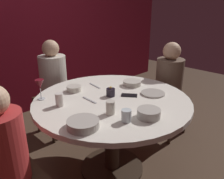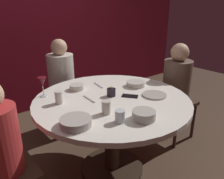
{
  "view_description": "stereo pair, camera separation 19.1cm",
  "coord_description": "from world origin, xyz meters",
  "views": [
    {
      "loc": [
        -1.27,
        -1.27,
        1.52
      ],
      "look_at": [
        0.0,
        0.0,
        0.83
      ],
      "focal_mm": 36.03,
      "sensor_mm": 36.0,
      "label": 1
    },
    {
      "loc": [
        -1.12,
        -1.39,
        1.52
      ],
      "look_at": [
        0.0,
        0.0,
        0.83
      ],
      "focal_mm": 36.03,
      "sensor_mm": 36.0,
      "label": 2
    }
  ],
  "objects": [
    {
      "name": "cell_phone",
      "position": [
        0.15,
        -0.07,
        0.75
      ],
      "size": [
        0.14,
        0.15,
        0.01
      ],
      "primitive_type": "cube",
      "rotation": [
        0.0,
        0.0,
        3.8
      ],
      "color": "black",
      "rests_on": "dining_table"
    },
    {
      "name": "wine_glass",
      "position": [
        -0.44,
        0.41,
        0.88
      ],
      "size": [
        0.08,
        0.08,
        0.18
      ],
      "color": "silver",
      "rests_on": "dining_table"
    },
    {
      "name": "back_wall",
      "position": [
        0.0,
        1.83,
        1.3
      ],
      "size": [
        6.0,
        0.1,
        2.6
      ],
      "primitive_type": "cube",
      "color": "maroon",
      "rests_on": "ground"
    },
    {
      "name": "cup_by_right_diner",
      "position": [
        -0.22,
        -0.36,
        0.79
      ],
      "size": [
        0.07,
        0.07,
        0.09
      ],
      "primitive_type": "cylinder",
      "color": "silver",
      "rests_on": "dining_table"
    },
    {
      "name": "bowl_small_white",
      "position": [
        0.37,
        0.09,
        0.77
      ],
      "size": [
        0.18,
        0.18,
        0.05
      ],
      "primitive_type": "cylinder",
      "color": "beige",
      "rests_on": "dining_table"
    },
    {
      "name": "seated_diner_right",
      "position": [
        0.93,
        0.0,
        0.7
      ],
      "size": [
        0.4,
        0.4,
        1.13
      ],
      "rotation": [
        0.0,
        0.0,
        3.14
      ],
      "color": "#3F2D1E",
      "rests_on": "ground"
    },
    {
      "name": "knife_near_plate",
      "position": [
        0.1,
        0.34,
        0.75
      ],
      "size": [
        0.04,
        0.18,
        0.01
      ],
      "primitive_type": "cube",
      "rotation": [
        0.0,
        0.0,
        -0.15
      ],
      "color": "#B7B7BC",
      "rests_on": "dining_table"
    },
    {
      "name": "seated_diner_back",
      "position": [
        0.0,
        0.96,
        0.71
      ],
      "size": [
        0.4,
        0.4,
        1.15
      ],
      "rotation": [
        0.0,
        0.0,
        4.71
      ],
      "color": "#3F2D1E",
      "rests_on": "ground"
    },
    {
      "name": "bowl_salad_center",
      "position": [
        -0.13,
        0.37,
        0.78
      ],
      "size": [
        0.14,
        0.14,
        0.05
      ],
      "primitive_type": "cylinder",
      "color": "beige",
      "rests_on": "dining_table"
    },
    {
      "name": "candle_holder",
      "position": [
        0.02,
        0.04,
        0.79
      ],
      "size": [
        0.08,
        0.08,
        0.09
      ],
      "color": "black",
      "rests_on": "dining_table"
    },
    {
      "name": "bowl_sauce_side",
      "position": [
        -0.06,
        -0.44,
        0.78
      ],
      "size": [
        0.17,
        0.17,
        0.07
      ],
      "primitive_type": "cylinder",
      "color": "#B2ADA3",
      "rests_on": "dining_table"
    },
    {
      "name": "dinner_plate",
      "position": [
        0.33,
        -0.19,
        0.76
      ],
      "size": [
        0.22,
        0.22,
        0.01
      ],
      "primitive_type": "cylinder",
      "color": "#B2ADA3",
      "rests_on": "dining_table"
    },
    {
      "name": "ground_plane",
      "position": [
        0.0,
        0.0,
        0.0
      ],
      "size": [
        8.0,
        8.0,
        0.0
      ],
      "primitive_type": "plane",
      "color": "#4C3828"
    },
    {
      "name": "dining_table",
      "position": [
        0.0,
        0.0,
        0.6
      ],
      "size": [
        1.35,
        1.35,
        0.75
      ],
      "color": "silver",
      "rests_on": "ground"
    },
    {
      "name": "fork_near_plate",
      "position": [
        -0.17,
        0.1,
        0.75
      ],
      "size": [
        0.02,
        0.18,
        0.01
      ],
      "primitive_type": "cube",
      "rotation": [
        0.0,
        0.0,
        -0.04
      ],
      "color": "#B7B7BC",
      "rests_on": "dining_table"
    },
    {
      "name": "cup_near_candle",
      "position": [
        -0.4,
        0.19,
        0.8
      ],
      "size": [
        0.06,
        0.06,
        0.11
      ],
      "primitive_type": "cylinder",
      "color": "silver",
      "rests_on": "dining_table"
    },
    {
      "name": "cup_by_left_diner",
      "position": [
        -0.22,
        -0.2,
        0.8
      ],
      "size": [
        0.07,
        0.07,
        0.1
      ],
      "primitive_type": "cylinder",
      "color": "beige",
      "rests_on": "dining_table"
    },
    {
      "name": "bowl_serving_large",
      "position": [
        -0.48,
        -0.21,
        0.78
      ],
      "size": [
        0.22,
        0.22,
        0.05
      ],
      "primitive_type": "cylinder",
      "color": "#B2ADA3",
      "rests_on": "dining_table"
    }
  ]
}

